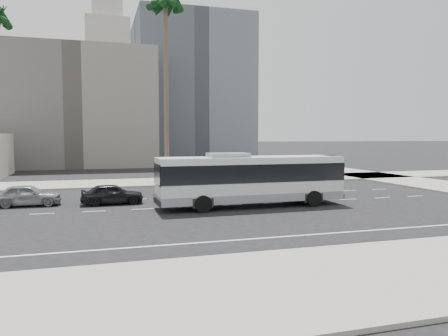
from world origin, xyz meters
name	(u,v)px	position (x,y,z in m)	size (l,w,h in m)	color
ground	(232,205)	(0.00, 0.00, 0.00)	(700.00, 700.00, 0.00)	black
sidewalk_north	(187,181)	(0.00, 15.50, 0.07)	(120.00, 7.00, 0.15)	gray
sidewalk_south	(372,275)	(0.00, -15.50, 0.07)	(120.00, 7.00, 0.15)	gray
midrise_beige_west	(76,109)	(-12.00, 45.00, 9.00)	(24.00, 18.00, 18.00)	slate
midrise_gray_center	(190,92)	(8.00, 52.00, 13.00)	(20.00, 20.00, 26.00)	#525860
civic_tower	(108,82)	(-2.00, 250.00, 38.83)	(42.00, 42.00, 129.00)	beige
highrise_right	(189,87)	(45.00, 230.00, 35.00)	(26.00, 26.00, 70.00)	slate
highrise_far	(216,100)	(70.00, 260.00, 30.00)	(22.00, 22.00, 60.00)	slate
city_bus	(251,178)	(1.05, -0.87, 1.88)	(12.50, 3.06, 3.58)	silver
car_a	(112,194)	(-7.81, 2.71, 0.72)	(4.20, 1.69, 1.43)	black
car_b	(27,195)	(-13.31, 3.52, 0.73)	(4.31, 1.73, 1.47)	gray
palm_near	(165,7)	(-2.21, 14.40, 17.08)	(5.61, 5.61, 18.86)	brown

